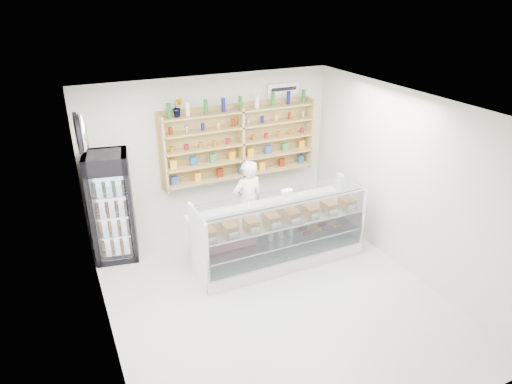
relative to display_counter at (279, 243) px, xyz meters
name	(u,v)px	position (x,y,z in m)	size (l,w,h in m)	color
room	(276,213)	(-0.51, -0.86, 1.06)	(5.00, 5.00, 5.00)	#BCBCC2
display_counter	(279,243)	(0.00, 0.00, 0.00)	(2.74, 0.82, 1.20)	white
shop_worker	(248,202)	(-0.19, 0.79, 0.43)	(0.56, 0.36, 1.52)	silver
drinks_cooler	(112,207)	(-2.36, 1.27, 0.58)	(0.76, 0.75, 1.82)	black
wall_shelving	(241,143)	(-0.01, 1.48, 1.26)	(2.84, 0.28, 1.33)	#A68D4E
potted_plant	(178,108)	(-1.11, 1.48, 2.01)	(0.17, 0.14, 0.31)	#1E6626
security_mirror	(82,133)	(-2.68, 0.34, 2.11)	(0.15, 0.50, 0.50)	silver
wall_sign	(283,89)	(0.89, 1.61, 2.11)	(0.62, 0.03, 0.20)	white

